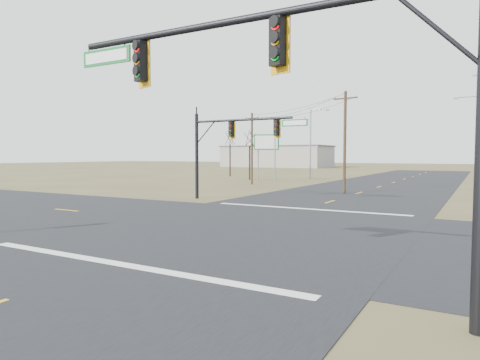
# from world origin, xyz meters

# --- Properties ---
(ground) EXTENTS (320.00, 320.00, 0.00)m
(ground) POSITION_xyz_m (0.00, 0.00, 0.00)
(ground) COLOR brown
(ground) RESTS_ON ground
(road_ew) EXTENTS (160.00, 14.00, 0.02)m
(road_ew) POSITION_xyz_m (0.00, 0.00, 0.01)
(road_ew) COLOR black
(road_ew) RESTS_ON ground
(road_ns) EXTENTS (14.00, 160.00, 0.02)m
(road_ns) POSITION_xyz_m (0.00, 0.00, 0.01)
(road_ns) COLOR black
(road_ns) RESTS_ON ground
(stop_bar_near) EXTENTS (12.00, 0.40, 0.01)m
(stop_bar_near) POSITION_xyz_m (0.00, -7.50, 0.03)
(stop_bar_near) COLOR silver
(stop_bar_near) RESTS_ON road_ns
(stop_bar_far) EXTENTS (12.00, 0.40, 0.01)m
(stop_bar_far) POSITION_xyz_m (0.00, 7.50, 0.03)
(stop_bar_far) COLOR silver
(stop_bar_far) RESTS_ON road_ns
(mast_arm_near) EXTENTS (10.34, 0.54, 6.95)m
(mast_arm_near) POSITION_xyz_m (5.37, -7.82, 5.07)
(mast_arm_near) COLOR black
(mast_arm_near) RESTS_ON ground
(mast_arm_far) EXTENTS (8.83, 0.49, 6.29)m
(mast_arm_far) POSITION_xyz_m (-6.20, 9.48, 4.57)
(mast_arm_far) COLOR black
(mast_arm_far) RESTS_ON ground
(utility_pole_near) EXTENTS (2.09, 0.42, 8.57)m
(utility_pole_near) POSITION_xyz_m (-1.03, 19.01, 4.48)
(utility_pole_near) COLOR #422F1C
(utility_pole_near) RESTS_ON ground
(utility_pole_far) EXTENTS (1.84, 0.79, 7.87)m
(utility_pole_far) POSITION_xyz_m (-13.15, 25.17, 4.15)
(utility_pole_far) COLOR #422F1C
(utility_pole_far) RESTS_ON ground
(highway_sign) EXTENTS (2.89, 1.27, 5.82)m
(highway_sign) POSITION_xyz_m (-14.42, 31.41, 4.13)
(highway_sign) COLOR gray
(highway_sign) RESTS_ON ground
(streetlight_b) EXTENTS (3.14, 0.33, 11.28)m
(streetlight_b) POSITION_xyz_m (8.09, 49.09, 6.34)
(streetlight_b) COLOR gray
(streetlight_b) RESTS_ON ground
(streetlight_c) EXTENTS (2.65, 0.37, 9.45)m
(streetlight_c) POSITION_xyz_m (-10.94, 38.13, 5.30)
(streetlight_c) COLOR gray
(streetlight_c) RESTS_ON ground
(bare_tree_a) EXTENTS (3.22, 3.22, 6.91)m
(bare_tree_a) POSITION_xyz_m (-17.49, 32.69, 5.47)
(bare_tree_a) COLOR black
(bare_tree_a) RESTS_ON ground
(bare_tree_b) EXTENTS (3.74, 3.74, 7.51)m
(bare_tree_b) POSITION_xyz_m (-24.39, 39.19, 6.01)
(bare_tree_b) COLOR black
(bare_tree_b) RESTS_ON ground
(warehouse_left) EXTENTS (28.00, 14.00, 5.50)m
(warehouse_left) POSITION_xyz_m (-40.00, 90.00, 2.75)
(warehouse_left) COLOR gray
(warehouse_left) RESTS_ON ground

